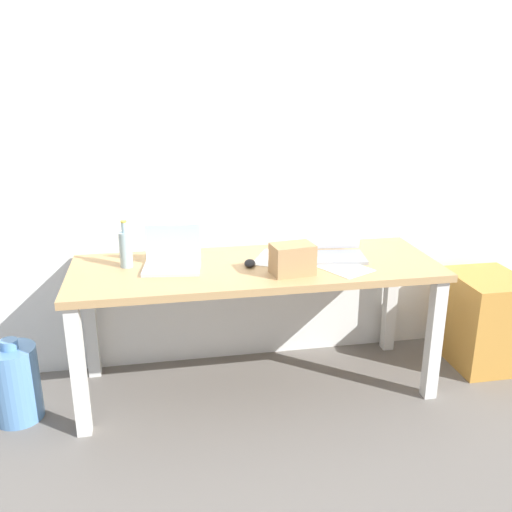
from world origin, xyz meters
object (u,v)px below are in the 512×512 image
Objects in this scene: laptop_right at (338,249)px; cardboard_box at (292,259)px; beer_bottle at (126,248)px; water_cooler_jug at (15,383)px; computer_mouse at (250,263)px; filing_cabinet at (484,320)px; desk at (256,281)px; laptop_left at (172,260)px.

laptop_right is 1.49× the size of cardboard_box.
water_cooler_jug is at bearing -163.13° from beer_bottle.
water_cooler_jug is (-0.60, -0.18, -0.64)m from beer_bottle.
computer_mouse reaches higher than filing_cabinet.
laptop_right is at bearing 6.25° from desk.
laptop_right reaches higher than desk.
computer_mouse is 1.38m from water_cooler_jug.
desk is at bearing -7.74° from beer_bottle.
cardboard_box is 0.47× the size of water_cooler_jug.
laptop_left is at bearing 175.72° from desk.
filing_cabinet reaches higher than water_cooler_jug.
cardboard_box is at bearing -18.48° from laptop_left.
laptop_right is at bearing 16.62° from computer_mouse.
cardboard_box is 1.58m from water_cooler_jug.
beer_bottle is at bearing 178.00° from laptop_right.
laptop_left is 3.25× the size of computer_mouse.
water_cooler_jug is at bearing 176.80° from cardboard_box.
desk reaches higher than filing_cabinet.
laptop_left is 0.26m from beer_bottle.
computer_mouse is 0.18× the size of filing_cabinet.
laptop_left reaches higher than laptop_right.
computer_mouse is at bearing -7.02° from laptop_left.
water_cooler_jug is (-1.29, -0.09, -0.45)m from desk.
beer_bottle is at bearing 166.00° from laptop_left.
laptop_right reaches higher than cardboard_box.
desk is 1.49m from filing_cabinet.
laptop_right is 1.87m from water_cooler_jug.
computer_mouse is (0.65, -0.11, -0.09)m from beer_bottle.
beer_bottle is 0.45× the size of filing_cabinet.
beer_bottle is 0.67m from computer_mouse.
desk is at bearing -173.75° from laptop_right.
laptop_left is 1.27× the size of beer_bottle.
filing_cabinet is at bearing -1.92° from beer_bottle.
computer_mouse is at bearing -178.48° from filing_cabinet.
filing_cabinet is (1.89, -0.01, -0.51)m from laptop_left.
computer_mouse is at bearing 3.26° from water_cooler_jug.
desk is 9.32× the size of cardboard_box.
filing_cabinet is (1.48, 0.04, -0.48)m from computer_mouse.
laptop_left is 1.52× the size of cardboard_box.
computer_mouse is (-0.04, -0.02, 0.11)m from desk.
filing_cabinet is (2.13, -0.07, -0.57)m from beer_bottle.
beer_bottle reaches higher than computer_mouse.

